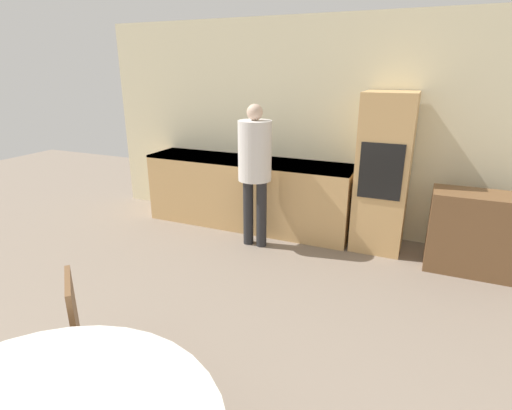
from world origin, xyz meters
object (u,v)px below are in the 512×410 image
oven_unit (383,173)px  sideboard (484,234)px  chair_far_left (59,341)px  person_standing (255,161)px

oven_unit → sideboard: (1.05, -0.23, -0.47)m
sideboard → chair_far_left: 3.87m
sideboard → oven_unit: bearing=167.4°
oven_unit → sideboard: 1.18m
chair_far_left → person_standing: size_ratio=0.54×
chair_far_left → person_standing: 2.75m
oven_unit → sideboard: bearing=-12.6°
oven_unit → sideboard: oven_unit is taller
oven_unit → chair_far_left: oven_unit is taller
oven_unit → chair_far_left: (-1.40, -3.23, -0.39)m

